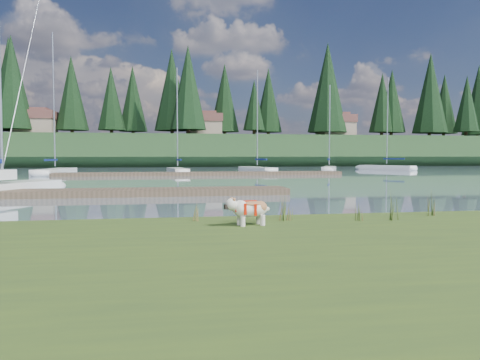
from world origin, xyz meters
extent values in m
plane|color=#7C92A8|center=(0.00, 30.00, 0.00)|extent=(200.00, 200.00, 0.00)
cube|color=#374E1B|center=(0.00, -6.00, 0.17)|extent=(60.00, 9.00, 0.35)
cube|color=#1C351A|center=(0.00, 73.00, 2.50)|extent=(200.00, 20.00, 5.00)
cylinder|color=silver|center=(-0.20, -3.16, 0.46)|extent=(0.11, 0.11, 0.22)
cylinder|color=silver|center=(-0.23, -2.94, 0.46)|extent=(0.11, 0.11, 0.22)
cylinder|color=silver|center=(0.23, -3.09, 0.46)|extent=(0.11, 0.11, 0.22)
cylinder|color=silver|center=(0.20, -2.88, 0.46)|extent=(0.11, 0.11, 0.22)
ellipsoid|color=silver|center=(0.01, -3.02, 0.69)|extent=(0.77, 0.47, 0.34)
ellipsoid|color=#A6683E|center=(0.01, -3.02, 0.80)|extent=(0.55, 0.41, 0.12)
ellipsoid|color=silver|center=(-0.42, -3.08, 0.80)|extent=(0.29, 0.30, 0.25)
cube|color=black|center=(-0.53, -3.10, 0.76)|extent=(0.09, 0.14, 0.10)
ellipsoid|color=silver|center=(-7.55, 12.86, 0.22)|extent=(2.35, 2.54, 0.70)
cube|color=#4C3D2C|center=(-4.00, 9.00, 0.15)|extent=(16.00, 2.00, 0.30)
cube|color=#4C3D2C|center=(2.00, 30.00, 0.15)|extent=(26.00, 2.20, 0.30)
cube|color=silver|center=(-11.54, 33.78, 0.22)|extent=(2.69, 8.12, 0.70)
ellipsoid|color=silver|center=(-11.09, 37.74, 0.22)|extent=(1.97, 2.35, 0.70)
cylinder|color=silver|center=(-11.54, 33.78, 7.02)|extent=(0.12, 0.12, 12.45)
cube|color=navy|center=(-11.66, 32.70, 1.40)|extent=(0.55, 3.17, 0.20)
cube|color=silver|center=(-0.08, 33.86, 0.22)|extent=(2.07, 6.20, 0.70)
ellipsoid|color=silver|center=(-0.43, 36.88, 0.22)|extent=(1.51, 1.80, 0.70)
cylinder|color=silver|center=(-0.08, 33.86, 5.58)|extent=(0.12, 0.12, 9.56)
cube|color=navy|center=(0.01, 33.04, 1.40)|extent=(0.48, 2.42, 0.20)
cube|color=silver|center=(8.57, 36.86, 0.22)|extent=(3.09, 6.76, 0.70)
ellipsoid|color=silver|center=(7.75, 40.06, 0.22)|extent=(1.84, 2.10, 0.70)
cylinder|color=silver|center=(8.57, 36.86, 5.87)|extent=(0.12, 0.12, 10.14)
cube|color=navy|center=(8.80, 35.99, 1.40)|extent=(0.85, 2.59, 0.20)
cube|color=silver|center=(16.83, 37.13, 0.22)|extent=(3.52, 5.74, 0.70)
ellipsoid|color=silver|center=(18.00, 39.74, 0.22)|extent=(1.77, 1.93, 0.70)
cylinder|color=silver|center=(16.83, 37.13, 5.20)|extent=(0.12, 0.12, 8.80)
cube|color=navy|center=(16.51, 36.42, 1.40)|extent=(1.11, 2.15, 0.20)
cube|color=silver|center=(26.43, 42.36, 0.22)|extent=(5.14, 7.03, 0.70)
ellipsoid|color=silver|center=(24.56, 45.45, 0.22)|extent=(2.37, 2.50, 0.70)
cylinder|color=silver|center=(26.43, 42.36, 6.18)|extent=(0.12, 0.12, 10.77)
cube|color=navy|center=(26.94, 41.52, 1.40)|extent=(1.66, 2.56, 0.20)
cone|color=#475B23|center=(0.80, -2.43, 0.65)|extent=(0.03, 0.03, 0.60)
cone|color=brown|center=(0.91, -2.50, 0.59)|extent=(0.03, 0.03, 0.48)
cone|color=#475B23|center=(0.86, -2.40, 0.68)|extent=(0.03, 0.03, 0.66)
cone|color=brown|center=(0.94, -2.46, 0.56)|extent=(0.03, 0.03, 0.42)
cone|color=#475B23|center=(0.82, -2.51, 0.62)|extent=(0.03, 0.03, 0.54)
cone|color=#475B23|center=(0.91, -2.37, 0.55)|extent=(0.03, 0.03, 0.41)
cone|color=brown|center=(1.02, -2.44, 0.51)|extent=(0.03, 0.03, 0.33)
cone|color=#475B23|center=(0.97, -2.34, 0.57)|extent=(0.03, 0.03, 0.45)
cone|color=brown|center=(1.05, -2.40, 0.49)|extent=(0.03, 0.03, 0.29)
cone|color=#475B23|center=(0.93, -2.45, 0.53)|extent=(0.03, 0.03, 0.37)
cone|color=#475B23|center=(3.24, -2.80, 0.65)|extent=(0.03, 0.03, 0.60)
cone|color=brown|center=(3.35, -2.87, 0.59)|extent=(0.03, 0.03, 0.48)
cone|color=#475B23|center=(3.30, -2.77, 0.68)|extent=(0.03, 0.03, 0.66)
cone|color=brown|center=(3.38, -2.83, 0.56)|extent=(0.03, 0.03, 0.42)
cone|color=#475B23|center=(3.26, -2.88, 0.62)|extent=(0.03, 0.03, 0.54)
cone|color=#475B23|center=(-1.20, -2.15, 0.57)|extent=(0.03, 0.03, 0.45)
cone|color=brown|center=(-1.09, -2.22, 0.53)|extent=(0.03, 0.03, 0.36)
cone|color=#475B23|center=(-1.14, -2.12, 0.60)|extent=(0.03, 0.03, 0.49)
cone|color=brown|center=(-1.06, -2.18, 0.51)|extent=(0.03, 0.03, 0.31)
cone|color=#475B23|center=(-1.18, -2.23, 0.55)|extent=(0.03, 0.03, 0.40)
cone|color=#475B23|center=(2.44, -2.74, 0.58)|extent=(0.03, 0.03, 0.46)
cone|color=brown|center=(2.55, -2.81, 0.53)|extent=(0.03, 0.03, 0.37)
cone|color=#475B23|center=(2.50, -2.71, 0.60)|extent=(0.03, 0.03, 0.50)
cone|color=brown|center=(2.58, -2.77, 0.51)|extent=(0.03, 0.03, 0.32)
cone|color=#475B23|center=(2.46, -2.82, 0.56)|extent=(0.03, 0.03, 0.41)
cone|color=#475B23|center=(4.49, -2.23, 0.63)|extent=(0.03, 0.03, 0.55)
cone|color=brown|center=(4.60, -2.30, 0.57)|extent=(0.03, 0.03, 0.44)
cone|color=#475B23|center=(4.55, -2.20, 0.65)|extent=(0.03, 0.03, 0.61)
cone|color=brown|center=(4.63, -2.26, 0.54)|extent=(0.03, 0.03, 0.39)
cone|color=#475B23|center=(4.51, -2.31, 0.60)|extent=(0.03, 0.03, 0.50)
cube|color=#33281C|center=(0.00, -1.60, 0.07)|extent=(60.00, 0.50, 0.14)
cylinder|color=#382619|center=(-25.00, 68.00, 5.90)|extent=(0.60, 0.60, 1.80)
cone|color=black|center=(-25.00, 68.00, 13.55)|extent=(6.60, 6.60, 15.00)
cylinder|color=#382619|center=(-10.00, 72.00, 5.90)|extent=(0.60, 0.60, 1.80)
cone|color=black|center=(-10.00, 72.00, 11.75)|extent=(4.84, 4.84, 11.00)
cylinder|color=#382619|center=(3.00, 66.00, 5.90)|extent=(0.60, 0.60, 1.80)
cone|color=black|center=(3.00, 66.00, 13.10)|extent=(6.16, 6.16, 14.00)
cylinder|color=#382619|center=(15.00, 70.00, 5.90)|extent=(0.60, 0.60, 1.80)
cone|color=black|center=(15.00, 70.00, 10.85)|extent=(3.96, 3.96, 9.00)
cylinder|color=#382619|center=(28.00, 68.00, 5.90)|extent=(0.60, 0.60, 1.80)
cone|color=black|center=(28.00, 68.00, 14.00)|extent=(7.04, 7.04, 16.00)
cylinder|color=#382619|center=(42.00, 71.00, 5.90)|extent=(0.60, 0.60, 1.80)
cone|color=black|center=(42.00, 71.00, 12.20)|extent=(5.28, 5.28, 12.00)
cylinder|color=#382619|center=(55.00, 67.00, 5.90)|extent=(0.60, 0.60, 1.80)
cone|color=black|center=(55.00, 67.00, 11.52)|extent=(4.62, 4.62, 10.50)
cube|color=gray|center=(-22.00, 70.00, 6.40)|extent=(6.00, 5.00, 2.80)
cube|color=brown|center=(-22.00, 70.00, 8.50)|extent=(6.30, 5.30, 1.40)
cube|color=brown|center=(-22.00, 70.00, 9.30)|extent=(4.20, 3.60, 0.70)
cube|color=gray|center=(6.00, 71.00, 6.40)|extent=(6.00, 5.00, 2.80)
cube|color=brown|center=(6.00, 71.00, 8.50)|extent=(6.30, 5.30, 1.40)
cube|color=brown|center=(6.00, 71.00, 9.30)|extent=(4.20, 3.60, 0.70)
cube|color=gray|center=(30.00, 69.00, 6.40)|extent=(6.00, 5.00, 2.80)
cube|color=brown|center=(30.00, 69.00, 8.50)|extent=(6.30, 5.30, 1.40)
cube|color=brown|center=(30.00, 69.00, 9.30)|extent=(4.20, 3.60, 0.70)
camera|label=1|loc=(-1.88, -12.53, 1.80)|focal=35.00mm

